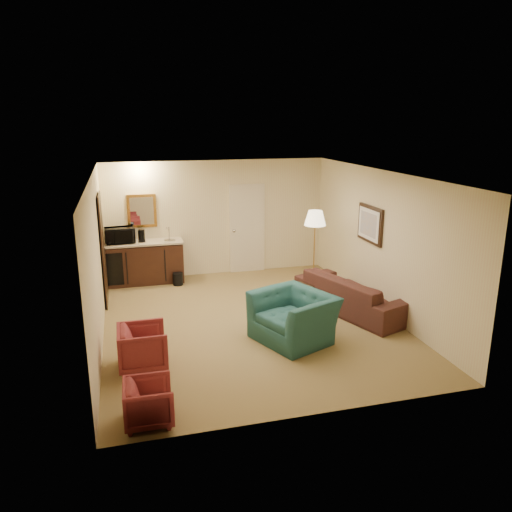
# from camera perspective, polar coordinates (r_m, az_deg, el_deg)

# --- Properties ---
(ground) EXTENTS (6.00, 6.00, 0.00)m
(ground) POSITION_cam_1_polar(r_m,az_deg,el_deg) (8.95, -0.73, -7.49)
(ground) COLOR olive
(ground) RESTS_ON ground
(room_walls) EXTENTS (5.02, 6.01, 2.61)m
(room_walls) POSITION_cam_1_polar(r_m,az_deg,el_deg) (9.14, -2.56, 4.27)
(room_walls) COLOR beige
(room_walls) RESTS_ON ground
(wetbar_cabinet) EXTENTS (1.64, 0.58, 0.92)m
(wetbar_cabinet) POSITION_cam_1_polar(r_m,az_deg,el_deg) (11.13, -12.52, -0.70)
(wetbar_cabinet) COLOR #321A0F
(wetbar_cabinet) RESTS_ON ground
(sofa) EXTENTS (1.41, 2.42, 0.91)m
(sofa) POSITION_cam_1_polar(r_m,az_deg,el_deg) (9.43, 10.98, -3.61)
(sofa) COLOR black
(sofa) RESTS_ON ground
(teal_armchair) EXTENTS (1.19, 1.41, 1.05)m
(teal_armchair) POSITION_cam_1_polar(r_m,az_deg,el_deg) (8.07, 4.33, -6.11)
(teal_armchair) COLOR #20514F
(teal_armchair) RESTS_ON ground
(rose_chair_near) EXTENTS (0.63, 0.68, 0.70)m
(rose_chair_near) POSITION_cam_1_polar(r_m,az_deg,el_deg) (7.45, -12.82, -9.90)
(rose_chair_near) COLOR maroon
(rose_chair_near) RESTS_ON ground
(rose_chair_far) EXTENTS (0.54, 0.57, 0.58)m
(rose_chair_far) POSITION_cam_1_polar(r_m,az_deg,el_deg) (6.23, -12.16, -15.83)
(rose_chair_far) COLOR maroon
(rose_chair_far) RESTS_ON ground
(coffee_table) EXTENTS (0.86, 0.70, 0.43)m
(coffee_table) POSITION_cam_1_polar(r_m,az_deg,el_deg) (9.58, 4.50, -4.57)
(coffee_table) COLOR black
(coffee_table) RESTS_ON ground
(floor_lamp) EXTENTS (0.48, 0.48, 1.68)m
(floor_lamp) POSITION_cam_1_polar(r_m,az_deg,el_deg) (10.46, 6.66, 0.69)
(floor_lamp) COLOR gold
(floor_lamp) RESTS_ON ground
(waste_bin) EXTENTS (0.24, 0.24, 0.27)m
(waste_bin) POSITION_cam_1_polar(r_m,az_deg,el_deg) (10.92, -8.92, -2.60)
(waste_bin) COLOR black
(waste_bin) RESTS_ON ground
(microwave) EXTENTS (0.63, 0.40, 0.41)m
(microwave) POSITION_cam_1_polar(r_m,az_deg,el_deg) (10.99, -15.33, 2.48)
(microwave) COLOR black
(microwave) RESTS_ON wetbar_cabinet
(coffee_maker) EXTENTS (0.17, 0.17, 0.27)m
(coffee_maker) POSITION_cam_1_polar(r_m,az_deg,el_deg) (10.98, -12.95, 2.27)
(coffee_maker) COLOR black
(coffee_maker) RESTS_ON wetbar_cabinet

